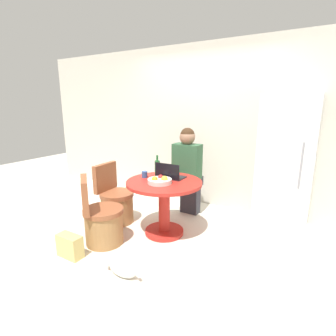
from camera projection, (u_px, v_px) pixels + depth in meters
ground_plane at (158, 238)px, 3.35m from camera, size 12.00×12.00×0.00m
wall_back at (206, 127)px, 4.27m from camera, size 7.00×0.06×2.60m
refrigerator at (286, 165)px, 3.39m from camera, size 0.64×0.72×1.79m
dining_table at (164, 198)px, 3.37m from camera, size 0.96×0.96×0.72m
chair_near_left_corner at (102, 222)px, 3.18m from camera, size 0.56×0.56×0.85m
chair_left_side at (116, 203)px, 3.77m from camera, size 0.48×0.48×0.85m
person_seated at (188, 168)px, 3.89m from camera, size 0.40×0.37×1.34m
laptop at (170, 175)px, 3.43m from camera, size 0.35×0.22×0.21m
fruit_bowl at (160, 181)px, 3.21m from camera, size 0.30×0.30×0.10m
coffee_cup at (145, 174)px, 3.47m from camera, size 0.07×0.07×0.08m
bottle at (157, 167)px, 3.60m from camera, size 0.07×0.07×0.27m
cat at (121, 267)px, 2.60m from camera, size 0.45×0.15×0.18m
handbag at (70, 246)px, 2.92m from camera, size 0.30×0.14×0.26m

